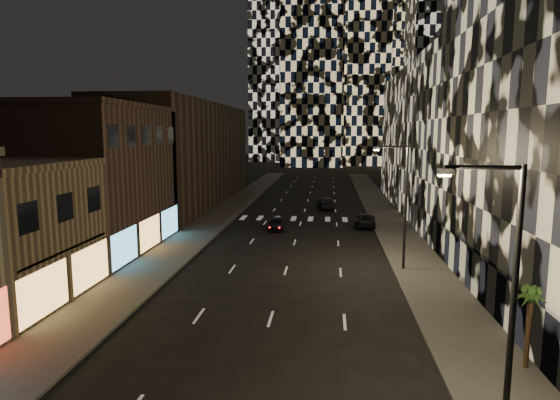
% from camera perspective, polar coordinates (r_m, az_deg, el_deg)
% --- Properties ---
extents(sidewalk_left, '(4.00, 120.00, 0.15)m').
position_cam_1_polar(sidewalk_left, '(56.49, -7.48, -2.01)').
color(sidewalk_left, '#47443F').
rests_on(sidewalk_left, ground).
extents(sidewalk_right, '(4.00, 120.00, 0.15)m').
position_cam_1_polar(sidewalk_right, '(55.41, 13.10, -2.35)').
color(sidewalk_right, '#47443F').
rests_on(sidewalk_right, ground).
extents(curb_left, '(0.20, 120.00, 0.15)m').
position_cam_1_polar(curb_left, '(56.05, -5.39, -2.05)').
color(curb_left, '#4C4C47').
rests_on(curb_left, ground).
extents(curb_right, '(0.20, 120.00, 0.15)m').
position_cam_1_polar(curb_right, '(55.19, 10.93, -2.33)').
color(curb_right, '#4C4C47').
rests_on(curb_right, ground).
extents(retail_brown, '(10.00, 15.00, 12.00)m').
position_cam_1_polar(retail_brown, '(42.76, -22.02, 2.20)').
color(retail_brown, '#4C352B').
rests_on(retail_brown, ground).
extents(retail_filler_left, '(10.00, 40.00, 14.00)m').
position_cam_1_polar(retail_filler_left, '(67.18, -11.44, 5.47)').
color(retail_filler_left, '#4C352B').
rests_on(retail_filler_left, ground).
extents(midrise_base, '(0.60, 25.00, 3.00)m').
position_cam_1_polar(midrise_base, '(31.22, 23.24, -8.35)').
color(midrise_base, '#383838').
rests_on(midrise_base, ground).
extents(midrise_filler_right, '(16.00, 40.00, 18.00)m').
position_cam_1_polar(midrise_filler_right, '(63.38, 21.65, 6.71)').
color(midrise_filler_right, '#232326').
rests_on(midrise_filler_right, ground).
extents(tower_center_low, '(18.00, 18.00, 95.00)m').
position_cam_1_polar(tower_center_low, '(148.93, 4.16, 22.78)').
color(tower_center_low, black).
rests_on(tower_center_low, ground).
extents(streetlight_near, '(2.55, 0.25, 9.00)m').
position_cam_1_polar(streetlight_near, '(15.75, 25.82, -9.97)').
color(streetlight_near, black).
rests_on(streetlight_near, sidewalk_right).
extents(streetlight_far, '(2.55, 0.25, 9.00)m').
position_cam_1_polar(streetlight_far, '(34.79, 14.71, 0.20)').
color(streetlight_far, black).
rests_on(streetlight_far, sidewalk_right).
extents(car_dark_midlane, '(1.82, 3.97, 1.32)m').
position_cam_1_polar(car_dark_midlane, '(48.87, -0.41, -2.84)').
color(car_dark_midlane, black).
rests_on(car_dark_midlane, ground).
extents(car_dark_oncoming, '(2.50, 5.24, 1.47)m').
position_cam_1_polar(car_dark_oncoming, '(62.77, 5.60, -0.34)').
color(car_dark_oncoming, black).
rests_on(car_dark_oncoming, ground).
extents(car_dark_rightlane, '(2.55, 4.92, 1.33)m').
position_cam_1_polar(car_dark_rightlane, '(51.02, 10.33, -2.50)').
color(car_dark_rightlane, black).
rests_on(car_dark_rightlane, ground).
extents(palm_tree, '(1.81, 1.81, 3.56)m').
position_cam_1_polar(palm_tree, '(22.53, 28.23, -10.77)').
color(palm_tree, '#47331E').
rests_on(palm_tree, sidewalk_right).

